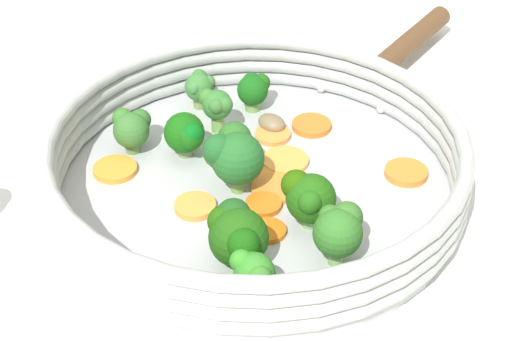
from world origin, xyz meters
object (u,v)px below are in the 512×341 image
object	(u,v)px
broccoli_floret_9	(199,87)
carrot_slice_5	(406,172)
skillet	(256,190)
broccoli_floret_2	(187,134)
carrot_slice_8	(264,205)
broccoli_floret_3	(217,105)
carrot_slice_7	(309,125)
carrot_slice_9	(272,181)
carrot_slice_2	(115,169)
carrot_slice_0	(268,231)
broccoli_floret_8	(339,230)
mushroom_piece_0	(272,123)
broccoli_floret_6	(131,128)
carrot_slice_3	(285,161)
broccoli_floret_0	(237,234)
broccoli_floret_7	(232,154)
broccoli_floret_1	(253,271)
carrot_slice_4	(273,135)
broccoli_floret_5	(308,197)
broccoli_floret_4	(254,89)
carrot_slice_6	(195,206)
carrot_slice_1	(272,192)

from	to	relation	value
broccoli_floret_9	carrot_slice_5	bearing A→B (deg)	89.55
skillet	broccoli_floret_2	bearing A→B (deg)	-93.55
carrot_slice_8	broccoli_floret_3	world-z (taller)	broccoli_floret_3
carrot_slice_7	carrot_slice_9	world-z (taller)	carrot_slice_7
carrot_slice_2	carrot_slice_5	world-z (taller)	same
broccoli_floret_3	carrot_slice_5	bearing A→B (deg)	98.48
carrot_slice_0	broccoli_floret_8	xyz separation A→B (m)	(0.00, 0.06, 0.03)
carrot_slice_5	mushroom_piece_0	xyz separation A→B (m)	(-0.00, -0.14, 0.00)
carrot_slice_2	carrot_slice_7	bearing A→B (deg)	143.11
carrot_slice_8	broccoli_floret_6	size ratio (longest dim) A/B	0.78
carrot_slice_3	broccoli_floret_8	xyz separation A→B (m)	(0.09, 0.10, 0.03)
broccoli_floret_0	broccoli_floret_7	world-z (taller)	broccoli_floret_7
carrot_slice_3	carrot_slice_8	bearing A→B (deg)	13.19
broccoli_floret_1	carrot_slice_4	bearing A→B (deg)	-154.04
carrot_slice_4	broccoli_floret_5	xyz separation A→B (m)	(0.10, 0.09, 0.03)
carrot_slice_4	carrot_slice_5	xyz separation A→B (m)	(-0.01, 0.13, 0.00)
carrot_slice_8	broccoli_floret_4	distance (m)	0.16
carrot_slice_6	broccoli_floret_2	xyz separation A→B (m)	(-0.06, -0.05, 0.02)
carrot_slice_8	broccoli_floret_1	xyz separation A→B (m)	(0.10, 0.05, 0.02)
broccoli_floret_0	mushroom_piece_0	world-z (taller)	broccoli_floret_0
broccoli_floret_6	mushroom_piece_0	distance (m)	0.13
carrot_slice_3	carrot_slice_6	bearing A→B (deg)	-18.67
carrot_slice_2	carrot_slice_0	bearing A→B (deg)	89.07
carrot_slice_3	broccoli_floret_1	bearing A→B (deg)	21.23
carrot_slice_6	broccoli_floret_2	size ratio (longest dim) A/B	0.83
broccoli_floret_0	broccoli_floret_5	size ratio (longest dim) A/B	1.10
broccoli_floret_2	broccoli_floret_6	distance (m)	0.05
broccoli_floret_1	carrot_slice_9	bearing A→B (deg)	-155.68
carrot_slice_8	mushroom_piece_0	bearing A→B (deg)	-153.34
mushroom_piece_0	carrot_slice_9	bearing A→B (deg)	30.05
broccoli_floret_3	carrot_slice_2	bearing A→B (deg)	-23.25
broccoli_floret_3	broccoli_floret_7	world-z (taller)	broccoli_floret_7
broccoli_floret_2	broccoli_floret_9	bearing A→B (deg)	-153.83
carrot_slice_8	broccoli_floret_5	bearing A→B (deg)	88.35
carrot_slice_4	carrot_slice_7	size ratio (longest dim) A/B	0.90
broccoli_floret_1	broccoli_floret_9	world-z (taller)	broccoli_floret_1
broccoli_floret_8	broccoli_floret_0	bearing A→B (deg)	-56.29
skillet	broccoli_floret_8	bearing A→B (deg)	63.76
carrot_slice_2	carrot_slice_6	world-z (taller)	same
carrot_slice_4	broccoli_floret_5	size ratio (longest dim) A/B	0.71
carrot_slice_5	broccoli_floret_4	xyz separation A→B (m)	(-0.03, -0.17, 0.02)
carrot_slice_1	carrot_slice_8	size ratio (longest dim) A/B	1.31
broccoli_floret_2	broccoli_floret_3	size ratio (longest dim) A/B	0.97
carrot_slice_6	broccoli_floret_7	bearing A→B (deg)	163.49
carrot_slice_8	broccoli_floret_0	xyz separation A→B (m)	(0.07, 0.02, 0.03)
broccoli_floret_3	carrot_slice_1	bearing A→B (deg)	58.20
carrot_slice_5	carrot_slice_7	distance (m)	0.11
carrot_slice_7	carrot_slice_5	bearing A→B (deg)	77.59
broccoli_floret_9	broccoli_floret_7	bearing A→B (deg)	45.60
carrot_slice_3	carrot_slice_8	distance (m)	0.07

